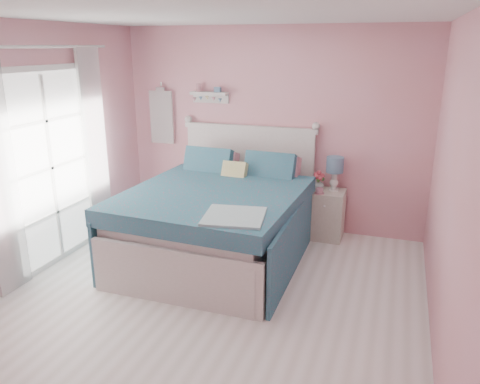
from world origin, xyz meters
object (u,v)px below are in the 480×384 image
Objects in this scene: bed at (219,220)px; vase at (319,184)px; table_lamp at (335,167)px; teacup at (319,191)px; nightstand at (326,214)px.

vase is at bearing 47.94° from bed.
table_lamp is at bearing 43.58° from bed.
vase is 1.52× the size of teacup.
nightstand is at bearing -134.18° from table_lamp.
bed reaches higher than table_lamp.
bed is 1.44m from nightstand.
nightstand is 0.40m from vase.
vase is (0.96, 0.97, 0.25)m from bed.
table_lamp is at bearing 45.82° from nightstand.
teacup is (0.04, -0.18, -0.03)m from vase.
nightstand is 0.61m from table_lamp.
teacup is (-0.08, -0.14, 0.34)m from nightstand.
bed is at bearing -139.31° from nightstand.
table_lamp reaches higher than nightstand.
vase is at bearing 103.70° from teacup.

